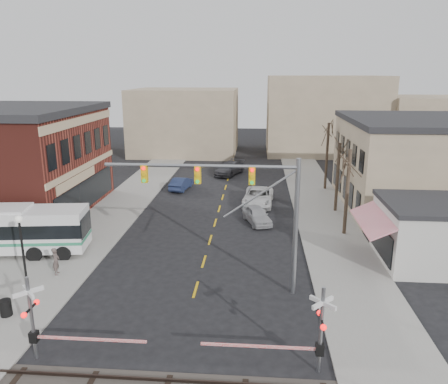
% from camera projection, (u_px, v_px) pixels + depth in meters
% --- Properties ---
extents(ground, '(160.00, 160.00, 0.00)m').
position_uv_depth(ground, '(191.00, 307.00, 23.99)').
color(ground, black).
rests_on(ground, ground).
extents(sidewalk_west, '(5.00, 60.00, 0.12)m').
position_uv_depth(sidewalk_west, '(127.00, 200.00, 43.92)').
color(sidewalk_west, gray).
rests_on(sidewalk_west, ground).
extents(sidewalk_east, '(5.00, 60.00, 0.12)m').
position_uv_depth(sidewalk_east, '(318.00, 204.00, 42.50)').
color(sidewalk_east, gray).
rests_on(sidewalk_east, ground).
extents(awning_shop, '(9.74, 6.20, 4.30)m').
position_uv_depth(awning_shop, '(444.00, 233.00, 28.96)').
color(awning_shop, beige).
rests_on(awning_shop, ground).
extents(tree_east_a, '(0.28, 0.28, 6.75)m').
position_uv_depth(tree_east_a, '(347.00, 192.00, 33.82)').
color(tree_east_a, '#382B21').
rests_on(tree_east_a, sidewalk_east).
extents(tree_east_b, '(0.28, 0.28, 6.30)m').
position_uv_depth(tree_east_b, '(337.00, 177.00, 39.63)').
color(tree_east_b, '#382B21').
rests_on(tree_east_b, sidewalk_east).
extents(tree_east_c, '(0.28, 0.28, 7.20)m').
position_uv_depth(tree_east_c, '(327.00, 156.00, 47.19)').
color(tree_east_c, '#382B21').
rests_on(tree_east_c, sidewalk_east).
extents(traffic_signal_mast, '(10.86, 0.30, 8.00)m').
position_uv_depth(traffic_signal_mast, '(244.00, 197.00, 24.25)').
color(traffic_signal_mast, gray).
rests_on(traffic_signal_mast, ground).
extents(rr_crossing_west, '(5.60, 1.36, 4.00)m').
position_uv_depth(rr_crossing_west, '(41.00, 320.00, 19.16)').
color(rr_crossing_west, gray).
rests_on(rr_crossing_west, ground).
extents(rr_crossing_east, '(5.60, 1.36, 4.00)m').
position_uv_depth(rr_crossing_east, '(311.00, 331.00, 18.34)').
color(rr_crossing_east, gray).
rests_on(rr_crossing_east, ground).
extents(street_lamp, '(0.44, 0.44, 4.26)m').
position_uv_depth(street_lamp, '(21.00, 235.00, 25.83)').
color(street_lamp, black).
rests_on(street_lamp, sidewalk_west).
extents(trash_bin, '(0.60, 0.60, 0.89)m').
position_uv_depth(trash_bin, '(6.00, 308.00, 22.83)').
color(trash_bin, black).
rests_on(trash_bin, sidewalk_west).
extents(car_a, '(2.92, 4.46, 1.41)m').
position_uv_depth(car_a, '(257.00, 215.00, 37.26)').
color(car_a, '#9E9EA2').
rests_on(car_a, ground).
extents(car_b, '(2.16, 4.40, 1.39)m').
position_uv_depth(car_b, '(181.00, 183.00, 47.93)').
color(car_b, '#1A2442').
rests_on(car_b, ground).
extents(car_c, '(3.17, 6.11, 1.65)m').
position_uv_depth(car_c, '(258.00, 197.00, 42.27)').
color(car_c, silver).
rests_on(car_c, ground).
extents(car_d, '(4.07, 5.92, 1.59)m').
position_uv_depth(car_d, '(229.00, 168.00, 55.02)').
color(car_d, '#39393D').
rests_on(car_d, ground).
extents(pedestrian_near, '(0.52, 0.71, 1.77)m').
position_uv_depth(pedestrian_near, '(56.00, 261.00, 27.43)').
color(pedestrian_near, '#534642').
rests_on(pedestrian_near, sidewalk_west).
extents(pedestrian_far, '(0.99, 0.93, 1.63)m').
position_uv_depth(pedestrian_far, '(69.00, 237.00, 31.70)').
color(pedestrian_far, '#2F2C4D').
rests_on(pedestrian_far, sidewalk_west).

